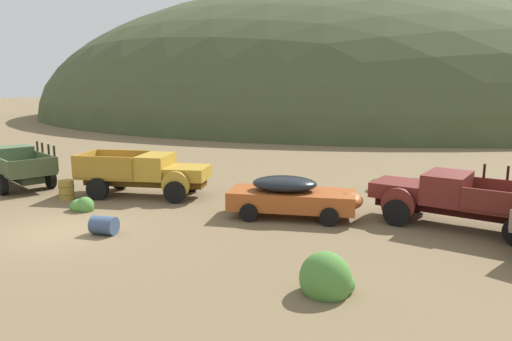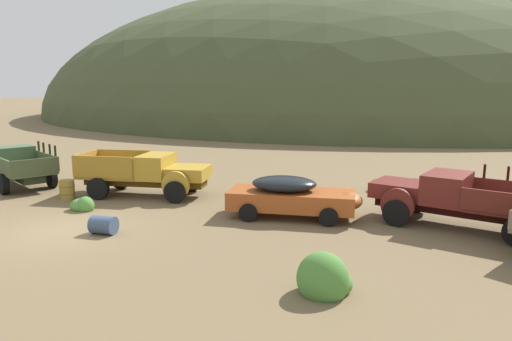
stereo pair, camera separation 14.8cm
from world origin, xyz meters
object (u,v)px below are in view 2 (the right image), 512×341
Objects in this scene: truck_mustard at (153,174)px; car_oxide_orange at (295,196)px; oil_drum_spare at (67,190)px; truck_oxblood at (449,198)px; oil_drum_tipped at (103,225)px; truck_weathered_green at (13,164)px.

truck_mustard is 7.04m from car_oxide_orange.
oil_drum_spare is at bearing 175.51° from car_oxide_orange.
truck_mustard is 3.76m from oil_drum_spare.
truck_oxblood is at bearing 0.43° from car_oxide_orange.
truck_oxblood is 7.59× the size of oil_drum_spare.
truck_mustard is 5.59m from oil_drum_tipped.
truck_weathered_green is 10.82m from oil_drum_tipped.
truck_weathered_green is at bearing 14.60° from truck_oxblood.
truck_weathered_green is 15.02m from car_oxide_orange.
truck_oxblood reaches higher than car_oxide_orange.
truck_weathered_green is 7.38× the size of oil_drum_spare.
oil_drum_spare is at bearing 151.43° from oil_drum_tipped.
car_oxide_orange is (7.03, -0.15, -0.20)m from truck_mustard.
truck_mustard is 1.17× the size of car_oxide_orange.
truck_weathered_green is 20.40m from truck_oxblood.
truck_mustard is 6.51× the size of oil_drum_tipped.
oil_drum_spare reaches higher than oil_drum_tipped.
truck_weathered_green reaches higher than car_oxide_orange.
truck_oxblood is at bearing -11.67° from truck_mustard.
car_oxide_orange is 6.93m from oil_drum_tipped.
car_oxide_orange reaches higher than oil_drum_spare.
oil_drum_spare is at bearing 20.63° from truck_oxblood.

